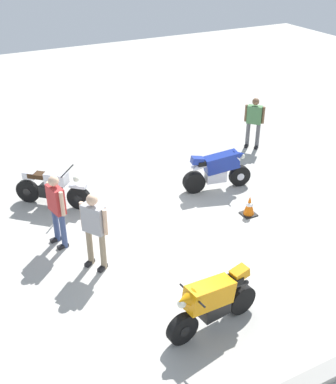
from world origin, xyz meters
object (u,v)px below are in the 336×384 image
person_in_green_shirt (254,120)px  traffic_cone (249,206)px  person_in_red_shirt (57,206)px  person_in_gray_shirt (94,226)px  motorcycle_silver_cruiser (52,188)px  motorcycle_orange_sportbike (213,301)px  motorcycle_blue_sportbike (218,169)px

person_in_green_shirt → traffic_cone: 4.30m
person_in_red_shirt → traffic_cone: size_ratio=3.32×
person_in_gray_shirt → motorcycle_silver_cruiser: bearing=-120.1°
person_in_gray_shirt → traffic_cone: bearing=149.5°
person_in_red_shirt → motorcycle_orange_sportbike: bearing=102.5°
motorcycle_orange_sportbike → person_in_gray_shirt: (1.25, -2.65, 0.43)m
person_in_gray_shirt → person_in_red_shirt: person_in_gray_shirt is taller
person_in_green_shirt → person_in_gray_shirt: bearing=-14.2°
person_in_gray_shirt → person_in_red_shirt: (0.47, -1.15, -0.01)m
motorcycle_orange_sportbike → motorcycle_blue_sportbike: bearing=-131.0°
person_in_green_shirt → traffic_cone: size_ratio=3.13×
motorcycle_blue_sportbike → person_in_red_shirt: 4.66m
motorcycle_silver_cruiser → traffic_cone: size_ratio=3.10×
traffic_cone → person_in_green_shirt: bearing=-127.0°
motorcycle_blue_sportbike → motorcycle_silver_cruiser: size_ratio=1.19×
motorcycle_silver_cruiser → person_in_red_shirt: (0.32, 1.77, 0.50)m
motorcycle_blue_sportbike → traffic_cone: motorcycle_blue_sportbike is taller
person_in_green_shirt → traffic_cone: bearing=10.7°
traffic_cone → person_in_red_shirt: bearing=-12.0°
motorcycle_orange_sportbike → traffic_cone: 4.04m
motorcycle_orange_sportbike → person_in_green_shirt: (-5.43, -6.21, 0.35)m
motorcycle_silver_cruiser → person_in_gray_shirt: size_ratio=0.93×
motorcycle_orange_sportbike → motorcycle_silver_cruiser: (1.40, -5.57, -0.07)m
motorcycle_blue_sportbike → motorcycle_orange_sportbike: bearing=-112.7°
motorcycle_silver_cruiser → motorcycle_blue_sportbike: bearing=25.8°
motorcycle_orange_sportbike → person_in_gray_shirt: 2.96m
motorcycle_orange_sportbike → motorcycle_blue_sportbike: (-2.89, -4.35, 0.00)m
motorcycle_silver_cruiser → traffic_cone: bearing=9.0°
person_in_green_shirt → person_in_gray_shirt: (6.68, 3.56, 0.08)m
person_in_red_shirt → traffic_cone: person_in_red_shirt is taller
motorcycle_orange_sportbike → person_in_green_shirt: size_ratio=1.18×
person_in_gray_shirt → person_in_red_shirt: size_ratio=1.01×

